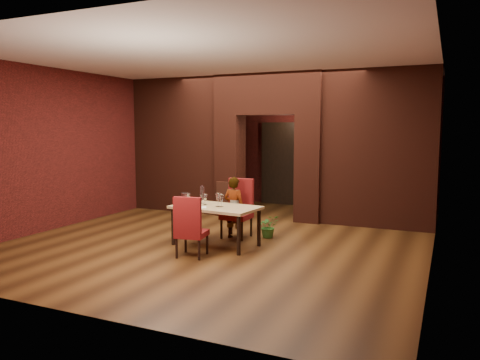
% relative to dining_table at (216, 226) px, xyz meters
% --- Properties ---
extents(floor, '(8.00, 8.00, 0.00)m').
position_rel_dining_table_xyz_m(floor, '(-0.06, 0.71, -0.34)').
color(floor, '#4C2D13').
rests_on(floor, ground).
extents(ceiling, '(7.00, 8.00, 0.04)m').
position_rel_dining_table_xyz_m(ceiling, '(-0.06, 0.71, 2.86)').
color(ceiling, silver).
rests_on(ceiling, ground).
extents(wall_back, '(7.00, 0.04, 3.20)m').
position_rel_dining_table_xyz_m(wall_back, '(-0.06, 4.71, 1.26)').
color(wall_back, maroon).
rests_on(wall_back, ground).
extents(wall_front, '(7.00, 0.04, 3.20)m').
position_rel_dining_table_xyz_m(wall_front, '(-0.06, -3.29, 1.26)').
color(wall_front, maroon).
rests_on(wall_front, ground).
extents(wall_left, '(0.04, 8.00, 3.20)m').
position_rel_dining_table_xyz_m(wall_left, '(-3.56, 0.71, 1.26)').
color(wall_left, maroon).
rests_on(wall_left, ground).
extents(wall_right, '(0.04, 8.00, 3.20)m').
position_rel_dining_table_xyz_m(wall_right, '(3.44, 0.71, 1.26)').
color(wall_right, maroon).
rests_on(wall_right, ground).
extents(pillar_left, '(0.55, 0.55, 2.30)m').
position_rel_dining_table_xyz_m(pillar_left, '(-1.01, 2.71, 0.81)').
color(pillar_left, maroon).
rests_on(pillar_left, ground).
extents(pillar_right, '(0.55, 0.55, 2.30)m').
position_rel_dining_table_xyz_m(pillar_right, '(0.89, 2.71, 0.81)').
color(pillar_right, maroon).
rests_on(pillar_right, ground).
extents(lintel, '(2.45, 0.55, 0.90)m').
position_rel_dining_table_xyz_m(lintel, '(-0.06, 2.71, 2.41)').
color(lintel, maroon).
rests_on(lintel, ground).
extents(wing_wall_left, '(2.28, 0.35, 3.20)m').
position_rel_dining_table_xyz_m(wing_wall_left, '(-2.43, 2.71, 1.26)').
color(wing_wall_left, maroon).
rests_on(wing_wall_left, ground).
extents(wing_wall_right, '(2.28, 0.35, 3.20)m').
position_rel_dining_table_xyz_m(wing_wall_right, '(2.30, 2.71, 1.26)').
color(wing_wall_right, maroon).
rests_on(wing_wall_right, ground).
extents(vent_panel, '(0.40, 0.03, 0.50)m').
position_rel_dining_table_xyz_m(vent_panel, '(-1.01, 2.42, 0.21)').
color(vent_panel, brown).
rests_on(vent_panel, ground).
extents(rear_door, '(0.90, 0.08, 2.10)m').
position_rel_dining_table_xyz_m(rear_door, '(-0.46, 4.65, 0.71)').
color(rear_door, black).
rests_on(rear_door, ground).
extents(rear_door_frame, '(1.02, 0.04, 2.22)m').
position_rel_dining_table_xyz_m(rear_door_frame, '(-0.46, 4.61, 0.71)').
color(rear_door_frame, black).
rests_on(rear_door_frame, ground).
extents(dining_table, '(1.55, 0.98, 0.69)m').
position_rel_dining_table_xyz_m(dining_table, '(0.00, 0.00, 0.00)').
color(dining_table, tan).
rests_on(dining_table, ground).
extents(chair_far, '(0.50, 0.50, 1.08)m').
position_rel_dining_table_xyz_m(chair_far, '(0.08, 0.68, 0.20)').
color(chair_far, maroon).
rests_on(chair_far, ground).
extents(chair_near, '(0.50, 0.50, 0.97)m').
position_rel_dining_table_xyz_m(chair_near, '(-0.03, -0.76, 0.14)').
color(chair_near, maroon).
rests_on(chair_near, ground).
extents(person_seated, '(0.44, 0.31, 1.14)m').
position_rel_dining_table_xyz_m(person_seated, '(0.07, 0.61, 0.22)').
color(person_seated, white).
rests_on(person_seated, ground).
extents(wine_glass_a, '(0.08, 0.08, 0.18)m').
position_rel_dining_table_xyz_m(wine_glass_a, '(-0.23, 0.06, 0.44)').
color(wine_glass_a, white).
rests_on(wine_glass_a, dining_table).
extents(wine_glass_b, '(0.09, 0.09, 0.23)m').
position_rel_dining_table_xyz_m(wine_glass_b, '(0.06, -0.03, 0.46)').
color(wine_glass_b, white).
rests_on(wine_glass_b, dining_table).
extents(wine_glass_c, '(0.09, 0.09, 0.21)m').
position_rel_dining_table_xyz_m(wine_glass_c, '(0.12, -0.03, 0.45)').
color(wine_glass_c, silver).
rests_on(wine_glass_c, dining_table).
extents(tasting_sheet, '(0.33, 0.30, 0.00)m').
position_rel_dining_table_xyz_m(tasting_sheet, '(-0.20, -0.24, 0.35)').
color(tasting_sheet, silver).
rests_on(tasting_sheet, dining_table).
extents(wine_bucket, '(0.17, 0.17, 0.20)m').
position_rel_dining_table_xyz_m(wine_bucket, '(-0.54, -0.08, 0.45)').
color(wine_bucket, silver).
rests_on(wine_bucket, dining_table).
extents(water_bottle, '(0.08, 0.08, 0.32)m').
position_rel_dining_table_xyz_m(water_bottle, '(-0.34, 0.15, 0.51)').
color(water_bottle, white).
rests_on(water_bottle, dining_table).
extents(potted_plant, '(0.50, 0.49, 0.43)m').
position_rel_dining_table_xyz_m(potted_plant, '(0.63, 0.91, -0.13)').
color(potted_plant, '#2E6925').
rests_on(potted_plant, ground).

